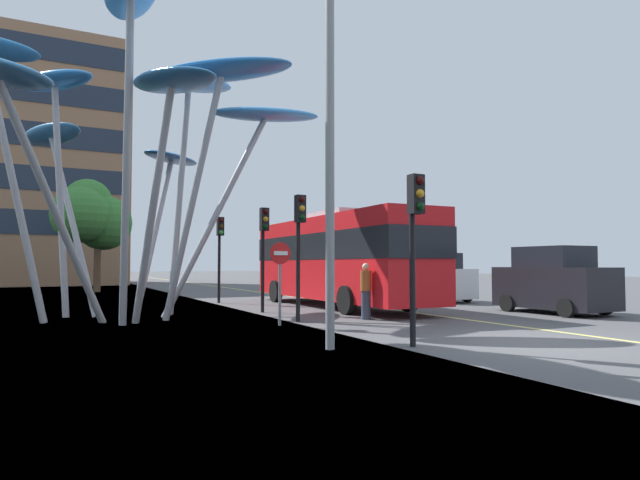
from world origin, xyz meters
name	(u,v)px	position (x,y,z in m)	size (l,w,h in m)	color
ground	(519,348)	(-0.69, 0.00, -0.05)	(120.00, 240.00, 0.10)	#4C4C4F
red_bus	(337,255)	(0.81, 10.54, 2.03)	(2.89, 11.33, 3.71)	red
leaf_sculpture	(145,103)	(-6.80, 8.94, 6.65)	(11.88, 11.17, 9.11)	#9EA0A5
traffic_light_kerb_near	(415,222)	(-2.73, 0.74, 2.53)	(0.28, 0.42, 3.48)	black
traffic_light_kerb_far	(300,230)	(-2.84, 6.11, 2.67)	(0.28, 0.42, 3.68)	black
traffic_light_island_mid	(264,237)	(-2.69, 9.42, 2.63)	(0.28, 0.42, 3.63)	black
traffic_light_opposite	(220,241)	(-2.77, 14.54, 2.68)	(0.28, 0.42, 3.71)	black
car_parked_mid	(554,282)	(6.08, 4.74, 1.07)	(2.03, 3.90, 2.28)	black
car_parked_far	(433,279)	(6.26, 11.41, 1.02)	(1.94, 3.94, 2.17)	silver
street_lamp	(342,90)	(-4.09, 1.31, 5.21)	(1.44, 0.44, 8.30)	gray
tree_pavement_near	(91,215)	(-7.16, 26.73, 4.62)	(4.68, 4.41, 6.87)	brown
pedestrian	(366,291)	(-0.73, 5.89, 0.86)	(0.34, 0.34, 1.70)	#2D3342
no_entry_sign	(280,270)	(-3.70, 5.52, 1.52)	(0.60, 0.12, 2.27)	gray
backdrop_building	(1,164)	(-13.10, 43.03, 9.94)	(19.03, 12.19, 19.87)	#936B4C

